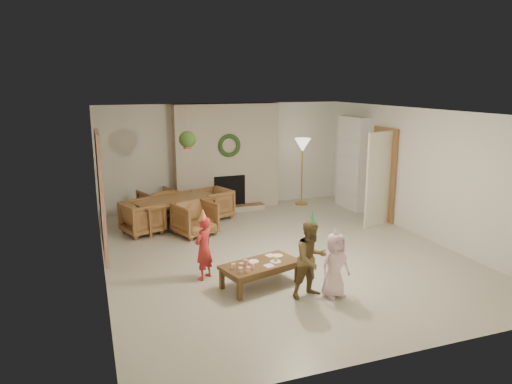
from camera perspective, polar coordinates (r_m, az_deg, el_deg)
name	(u,v)px	position (r m, az deg, el deg)	size (l,w,h in m)	color
floor	(279,252)	(8.57, 2.81, -7.27)	(7.00, 7.00, 0.00)	#B7B29E
ceiling	(281,112)	(8.05, 3.02, 9.65)	(7.00, 7.00, 0.00)	white
wall_back	(224,156)	(11.47, -3.83, 4.40)	(7.00, 7.00, 0.00)	silver
wall_front	(407,250)	(5.28, 17.75, -6.70)	(7.00, 7.00, 0.00)	silver
wall_left	(99,198)	(7.61, -18.43, -0.74)	(7.00, 7.00, 0.00)	silver
wall_right	(422,173)	(9.75, 19.42, 2.13)	(7.00, 7.00, 0.00)	silver
fireplace_mass	(227,157)	(11.28, -3.55, 4.26)	(2.50, 0.40, 2.50)	#572917
fireplace_hearth	(232,209)	(11.20, -2.96, -2.02)	(1.60, 0.30, 0.12)	brown
fireplace_firebox	(229,191)	(11.27, -3.24, 0.11)	(0.75, 0.12, 0.75)	black
fireplace_wreath	(229,146)	(11.02, -3.24, 5.63)	(0.54, 0.54, 0.10)	#214118
floor_lamp_base	(301,203)	(11.90, 5.50, -1.37)	(0.31, 0.31, 0.03)	gold
floor_lamp_post	(302,174)	(11.74, 5.58, 2.20)	(0.03, 0.03, 1.49)	gold
floor_lamp_shade	(303,145)	(11.62, 5.65, 5.66)	(0.40, 0.40, 0.33)	beige
bookshelf_carcass	(353,163)	(11.54, 11.59, 3.46)	(0.30, 1.00, 2.20)	white
bookshelf_shelf_a	(351,189)	(11.65, 11.36, 0.30)	(0.30, 0.92, 0.03)	white
bookshelf_shelf_b	(351,173)	(11.57, 11.45, 2.24)	(0.30, 0.92, 0.03)	white
bookshelf_shelf_c	(352,157)	(11.51, 11.54, 4.19)	(0.30, 0.92, 0.03)	white
bookshelf_shelf_d	(353,140)	(11.45, 11.63, 6.17)	(0.30, 0.92, 0.03)	white
books_row_lower	(353,185)	(11.49, 11.69, 0.82)	(0.20, 0.40, 0.24)	red
books_row_mid	(350,167)	(11.58, 11.27, 2.95)	(0.20, 0.44, 0.24)	#255A87
books_row_upper	(354,152)	(11.39, 11.74, 4.76)	(0.20, 0.36, 0.22)	#A19622
door_frame	(384,174)	(10.71, 15.15, 2.10)	(0.05, 0.86, 2.04)	brown
door_leaf	(379,179)	(10.20, 14.60, 1.47)	(0.05, 0.80, 2.00)	beige
curtain_panel	(101,195)	(7.81, -18.18, -0.38)	(0.06, 1.20, 2.00)	tan
dining_table	(176,212)	(10.11, -9.68, -2.45)	(1.73, 0.96, 0.61)	brown
dining_chair_near	(195,219)	(9.47, -7.37, -3.23)	(0.72, 0.74, 0.67)	brown
dining_chair_far	(158,204)	(10.74, -11.72, -1.43)	(0.72, 0.74, 0.67)	brown
dining_chair_left	(143,217)	(9.76, -13.55, -3.00)	(0.72, 0.74, 0.67)	brown
dining_chair_right	(213,204)	(10.58, -5.24, -1.43)	(0.72, 0.74, 0.67)	brown
hanging_plant_cord	(187,127)	(9.13, -8.35, 7.74)	(0.01, 0.01, 0.70)	tan
hanging_plant_pot	(188,146)	(9.17, -8.27, 5.56)	(0.16, 0.16, 0.12)	brown
hanging_plant_foliage	(187,139)	(9.15, -8.30, 6.31)	(0.32, 0.32, 0.32)	#264416
coffee_table_top	(260,265)	(7.12, 0.51, -8.78)	(1.16, 0.58, 0.05)	brown
coffee_table_apron	(260,269)	(7.14, 0.51, -9.25)	(1.07, 0.49, 0.07)	brown
coffee_leg_fl	(240,290)	(6.73, -1.98, -11.78)	(0.06, 0.06, 0.30)	brown
coffee_leg_fr	(297,273)	(7.32, 5.00, -9.71)	(0.06, 0.06, 0.30)	brown
coffee_leg_bl	(222,279)	(7.10, -4.14, -10.44)	(0.06, 0.06, 0.30)	brown
coffee_leg_br	(278,263)	(7.65, 2.67, -8.62)	(0.06, 0.06, 0.30)	brown
cup_a	(240,270)	(6.75, -1.91, -9.42)	(0.06, 0.06, 0.08)	white
cup_b	(233,266)	(6.89, -2.75, -8.95)	(0.06, 0.06, 0.08)	white
cup_c	(248,269)	(6.77, -0.94, -9.34)	(0.06, 0.06, 0.08)	white
cup_d	(241,266)	(6.91, -1.79, -8.88)	(0.06, 0.06, 0.08)	white
cup_e	(253,266)	(6.89, -0.41, -8.92)	(0.06, 0.06, 0.08)	white
cup_f	(246,262)	(7.03, -1.26, -8.48)	(0.06, 0.06, 0.08)	white
plate_a	(254,261)	(7.16, -0.29, -8.37)	(0.16, 0.16, 0.01)	white
plate_b	(276,261)	(7.16, 2.39, -8.38)	(0.16, 0.16, 0.01)	white
plate_c	(278,255)	(7.40, 2.64, -7.67)	(0.16, 0.16, 0.01)	white
food_scoop	(276,259)	(7.15, 2.40, -8.12)	(0.06, 0.06, 0.06)	tan
napkin_left	(269,266)	(7.01, 1.59, -8.88)	(0.13, 0.13, 0.01)	#FFBBD4
napkin_right	(270,255)	(7.40, 1.74, -7.66)	(0.13, 0.13, 0.01)	#FFBBD4
child_red	(204,248)	(7.34, -6.33, -6.76)	(0.36, 0.24, 1.00)	red
party_hat_red	(203,214)	(7.18, -6.44, -2.71)	(0.14, 0.14, 0.19)	gold
child_plaid	(311,259)	(6.74, 6.71, -8.05)	(0.54, 0.42, 1.12)	#974629
party_hat_plaid	(313,218)	(6.55, 6.85, -3.15)	(0.13, 0.13, 0.18)	#49AB66
child_pink	(335,265)	(6.83, 9.52, -8.70)	(0.46, 0.30, 0.94)	#FFCBD9
party_hat_pink	(336,231)	(6.66, 9.69, -4.64)	(0.12, 0.12, 0.17)	silver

